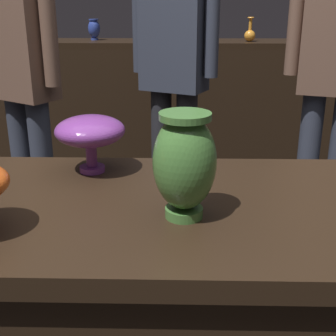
# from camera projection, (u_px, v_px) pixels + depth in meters

# --- Properties ---
(back_display_shelf) EXTENTS (2.60, 0.40, 0.99)m
(back_display_shelf) POSITION_uv_depth(u_px,v_px,m) (171.00, 113.00, 3.25)
(back_display_shelf) COLOR black
(back_display_shelf) RESTS_ON ground_plane
(vase_centerpiece) EXTENTS (0.14, 0.14, 0.23)m
(vase_centerpiece) POSITION_uv_depth(u_px,v_px,m) (185.00, 162.00, 0.97)
(vase_centerpiece) COLOR #477A38
(vase_centerpiece) RESTS_ON display_plinth
(vase_tall_behind) EXTENTS (0.19, 0.19, 0.16)m
(vase_tall_behind) POSITION_uv_depth(u_px,v_px,m) (90.00, 132.00, 1.24)
(vase_tall_behind) COLOR #7A388E
(vase_tall_behind) RESTS_ON display_plinth
(shelf_vase_far_left) EXTENTS (0.11, 0.11, 0.20)m
(shelf_vase_far_left) POSITION_uv_depth(u_px,v_px,m) (15.00, 30.00, 3.06)
(shelf_vase_far_left) COLOR #477A38
(shelf_vase_far_left) RESTS_ON back_display_shelf
(shelf_vase_left) EXTENTS (0.08, 0.08, 0.14)m
(shelf_vase_left) POSITION_uv_depth(u_px,v_px,m) (94.00, 29.00, 3.10)
(shelf_vase_left) COLOR #2D429E
(shelf_vase_left) RESTS_ON back_display_shelf
(shelf_vase_far_right) EXTENTS (0.08, 0.08, 0.22)m
(shelf_vase_far_right) POSITION_uv_depth(u_px,v_px,m) (327.00, 25.00, 3.05)
(shelf_vase_far_right) COLOR #477A38
(shelf_vase_far_right) RESTS_ON back_display_shelf
(shelf_vase_right) EXTENTS (0.07, 0.07, 0.15)m
(shelf_vase_right) POSITION_uv_depth(u_px,v_px,m) (250.00, 34.00, 3.00)
(shelf_vase_right) COLOR orange
(shelf_vase_right) RESTS_ON back_display_shelf
(visitor_center_back) EXTENTS (0.43, 0.30, 1.64)m
(visitor_center_back) POSITION_uv_depth(u_px,v_px,m) (174.00, 59.00, 2.32)
(visitor_center_back) COLOR #232328
(visitor_center_back) RESTS_ON ground_plane
(visitor_near_right) EXTENTS (0.45, 0.27, 1.66)m
(visitor_near_right) POSITION_uv_depth(u_px,v_px,m) (336.00, 60.00, 2.17)
(visitor_near_right) COLOR #333847
(visitor_near_right) RESTS_ON ground_plane
(visitor_near_left) EXTENTS (0.41, 0.32, 1.62)m
(visitor_near_left) POSITION_uv_depth(u_px,v_px,m) (22.00, 66.00, 2.17)
(visitor_near_left) COLOR #333847
(visitor_near_left) RESTS_ON ground_plane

